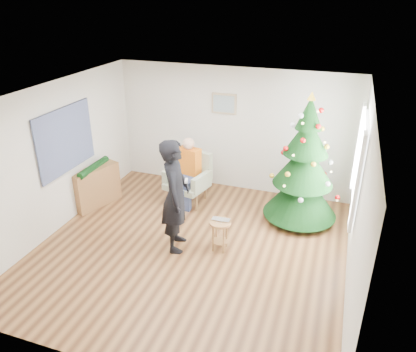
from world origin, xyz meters
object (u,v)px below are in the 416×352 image
at_px(standing_man, 176,196).
at_px(console, 96,187).
at_px(christmas_tree, 304,166).
at_px(armchair, 189,184).
at_px(stool, 220,235).

height_order(standing_man, console, standing_man).
bearing_deg(console, standing_man, -2.79).
bearing_deg(christmas_tree, standing_man, -139.51).
distance_m(armchair, standing_man, 1.71).
bearing_deg(console, stool, 5.08).
bearing_deg(christmas_tree, armchair, 179.99).
relative_size(christmas_tree, armchair, 2.38).
bearing_deg(armchair, console, -142.65).
xyz_separation_m(christmas_tree, console, (-3.92, -0.75, -0.70)).
relative_size(armchair, standing_man, 0.54).
relative_size(stool, standing_man, 0.28).
relative_size(stool, console, 0.54).
xyz_separation_m(armchair, console, (-1.69, -0.75, 0.02)).
relative_size(standing_man, console, 1.92).
bearing_deg(console, christmas_tree, 29.38).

